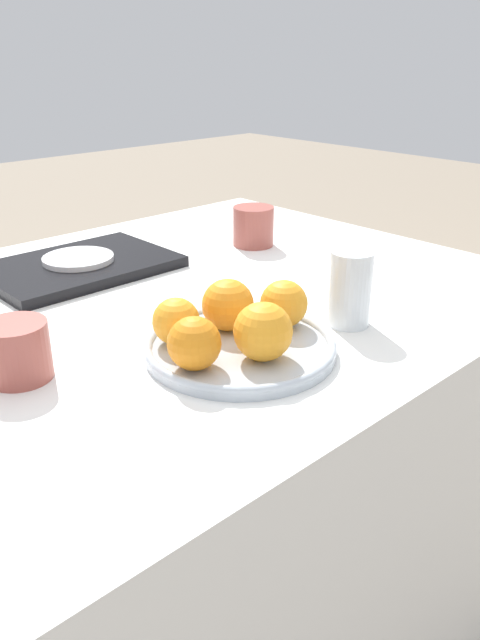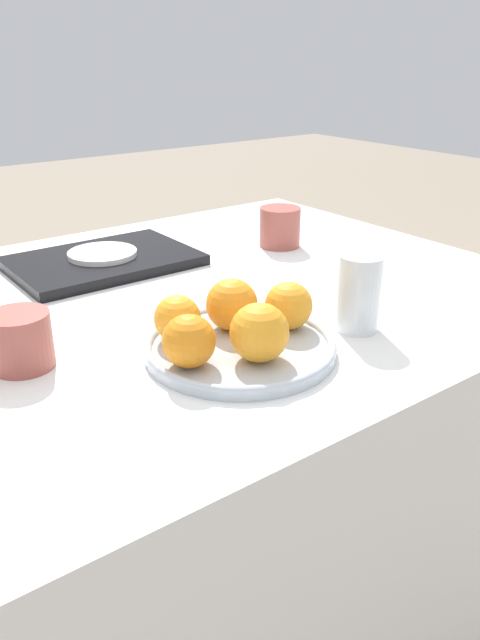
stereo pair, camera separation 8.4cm
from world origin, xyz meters
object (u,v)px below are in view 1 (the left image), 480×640
object	(u,v)px
fruit_platter	(240,346)
water_glass	(350,289)
orange_0	(263,331)
side_plate	(78,259)
serving_tray	(79,266)
cup_2	(253,226)
orange_2	(194,343)
cup_0	(18,351)
orange_4	(176,321)
orange_1	(228,305)
orange_3	(284,304)

from	to	relation	value
fruit_platter	water_glass	size ratio (longest dim) A/B	2.30
orange_0	side_plate	world-z (taller)	orange_0
serving_tray	cup_2	size ratio (longest dim) A/B	3.96
orange_2	serving_tray	size ratio (longest dim) A/B	0.20
cup_0	orange_4	bearing A→B (deg)	-22.18
cup_0	water_glass	bearing A→B (deg)	-22.30
fruit_platter	orange_0	bearing A→B (deg)	-98.19
orange_4	cup_2	world-z (taller)	cup_2
orange_4	water_glass	bearing A→B (deg)	-22.40
orange_1	cup_2	bearing A→B (deg)	41.23
orange_4	orange_0	bearing A→B (deg)	-64.85
orange_1	cup_2	xyz separation A→B (m)	(0.35, 0.31, -0.01)
orange_1	side_plate	world-z (taller)	orange_1
fruit_platter	orange_1	world-z (taller)	orange_1
serving_tray	cup_0	world-z (taller)	cup_0
orange_4	serving_tray	size ratio (longest dim) A/B	0.19
orange_4	cup_2	size ratio (longest dim) A/B	0.76
orange_0	cup_0	bearing A→B (deg)	141.92
cup_2	cup_0	bearing A→B (deg)	-161.05
orange_0	serving_tray	size ratio (longest dim) A/B	0.23
cup_0	cup_2	distance (m)	0.66
orange_4	side_plate	size ratio (longest dim) A/B	0.50
orange_4	cup_0	size ratio (longest dim) A/B	0.80
fruit_platter	orange_0	distance (m)	0.07
orange_2	orange_4	bearing A→B (deg)	69.00
water_glass	fruit_platter	bearing A→B (deg)	167.96
orange_0	orange_1	world-z (taller)	orange_0
water_glass	serving_tray	xyz separation A→B (m)	(-0.18, 0.50, -0.05)
orange_4	orange_2	bearing A→B (deg)	-111.00
cup_0	orange_1	bearing A→B (deg)	-18.42
side_plate	cup_2	bearing A→B (deg)	-16.10
orange_0	water_glass	bearing A→B (deg)	3.29
orange_0	orange_1	distance (m)	0.10
side_plate	serving_tray	bearing A→B (deg)	0.00
orange_1	cup_0	distance (m)	0.29
fruit_platter	serving_tray	xyz separation A→B (m)	(0.01, 0.46, -0.00)
orange_1	serving_tray	size ratio (longest dim) A/B	0.22
orange_0	orange_4	xyz separation A→B (m)	(-0.05, 0.11, -0.01)
orange_0	orange_2	xyz separation A→B (m)	(-0.08, 0.04, -0.00)
orange_1	orange_3	size ratio (longest dim) A/B	1.08
orange_2	orange_3	world-z (taller)	same
orange_3	water_glass	size ratio (longest dim) A/B	0.60
orange_2	orange_4	distance (m)	0.08
orange_4	water_glass	size ratio (longest dim) A/B	0.57
orange_3	orange_2	bearing A→B (deg)	-175.78
orange_3	side_plate	distance (m)	0.46
water_glass	cup_2	world-z (taller)	water_glass
orange_0	side_plate	bearing A→B (deg)	87.74
side_plate	orange_2	bearing A→B (deg)	-102.25
side_plate	cup_2	xyz separation A→B (m)	(0.36, -0.10, 0.02)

